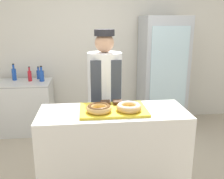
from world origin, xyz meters
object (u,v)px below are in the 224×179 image
(brownie_back_right, at_px, (118,102))
(bottle_red, at_px, (30,75))
(serving_tray, at_px, (113,110))
(bottle_blue_b, at_px, (14,74))
(donut_chocolate_glaze, at_px, (99,108))
(chest_freezer, at_px, (24,107))
(bottle_blue_b_b, at_px, (38,74))
(beverage_fridge, at_px, (162,73))
(brownie_back_left, at_px, (106,103))
(bottle_blue, at_px, (42,75))
(donut_light_glaze, at_px, (129,107))
(baker_person, at_px, (105,98))

(brownie_back_right, distance_m, bottle_red, 2.04)
(serving_tray, relative_size, bottle_red, 2.66)
(bottle_red, xyz_separation_m, bottle_blue_b, (-0.26, 0.09, 0.01))
(donut_chocolate_glaze, distance_m, bottle_blue_b, 2.31)
(chest_freezer, distance_m, bottle_blue_b_b, 0.57)
(bottle_red, bearing_deg, bottle_blue_b_b, 53.19)
(beverage_fridge, bearing_deg, brownie_back_left, -123.64)
(bottle_red, distance_m, bottle_blue, 0.19)
(brownie_back_right, height_order, bottle_blue_b_b, bottle_blue_b_b)
(donut_chocolate_glaze, relative_size, bottle_red, 0.99)
(beverage_fridge, distance_m, bottle_red, 2.12)
(donut_light_glaze, distance_m, bottle_blue_b_b, 2.31)
(donut_chocolate_glaze, xyz_separation_m, bottle_blue_b, (-1.24, 1.95, -0.06))
(brownie_back_right, height_order, chest_freezer, brownie_back_right)
(brownie_back_right, distance_m, bottle_blue_b, 2.27)
(brownie_back_left, height_order, bottle_blue, bottle_blue)
(baker_person, bearing_deg, donut_chocolate_glaze, -99.01)
(brownie_back_right, xyz_separation_m, baker_person, (-0.09, 0.49, -0.10))
(serving_tray, bearing_deg, bottle_blue_b, 126.16)
(baker_person, relative_size, chest_freezer, 1.85)
(serving_tray, xyz_separation_m, donut_light_glaze, (0.14, -0.07, 0.05))
(baker_person, bearing_deg, beverage_fridge, 47.03)
(beverage_fridge, bearing_deg, bottle_red, 178.30)
(brownie_back_right, xyz_separation_m, bottle_blue_b, (-1.44, 1.76, -0.05))
(donut_light_glaze, relative_size, bottle_red, 0.99)
(baker_person, distance_m, bottle_blue_b, 1.85)
(donut_light_glaze, bearing_deg, brownie_back_right, 110.96)
(brownie_back_left, bearing_deg, donut_light_glaze, -45.07)
(donut_chocolate_glaze, xyz_separation_m, donut_light_glaze, (0.27, 0.00, 0.00))
(serving_tray, distance_m, brownie_back_left, 0.15)
(beverage_fridge, bearing_deg, donut_chocolate_glaze, -122.40)
(baker_person, xyz_separation_m, bottle_blue, (-0.90, 1.14, 0.05))
(brownie_back_right, bearing_deg, bottle_blue_b, 129.32)
(donut_light_glaze, height_order, bottle_blue_b_b, bottle_blue_b_b)
(brownie_back_left, bearing_deg, beverage_fridge, 56.36)
(donut_chocolate_glaze, relative_size, donut_light_glaze, 1.00)
(brownie_back_right, distance_m, bottle_blue, 1.91)
(donut_light_glaze, bearing_deg, bottle_blue_b, 127.79)
(brownie_back_left, bearing_deg, baker_person, 86.01)
(bottle_red, bearing_deg, brownie_back_left, -57.58)
(bottle_blue_b, bearing_deg, bottle_blue, -15.11)
(brownie_back_right, distance_m, chest_freezer, 2.14)
(serving_tray, xyz_separation_m, bottle_blue_b, (-1.38, 1.89, -0.02))
(donut_light_glaze, distance_m, chest_freezer, 2.34)
(beverage_fridge, relative_size, bottle_blue, 7.47)
(baker_person, distance_m, chest_freezer, 1.71)
(baker_person, bearing_deg, bottle_blue_b, 137.00)
(beverage_fridge, height_order, bottle_blue_b_b, beverage_fridge)
(serving_tray, height_order, chest_freezer, serving_tray)
(serving_tray, xyz_separation_m, brownie_back_left, (-0.06, 0.13, 0.03))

